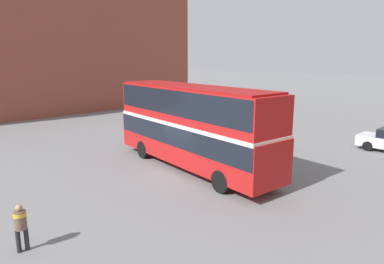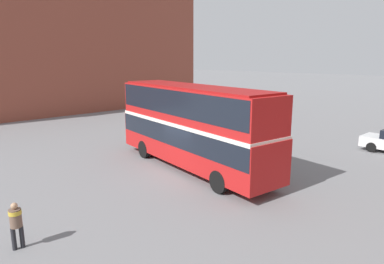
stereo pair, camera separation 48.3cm
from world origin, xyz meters
name	(u,v)px [view 1 (the left image)]	position (x,y,z in m)	size (l,w,h in m)	color
ground_plane	(183,173)	(0.00, 0.00, 0.00)	(240.00, 240.00, 0.00)	slate
building_row_left	(43,38)	(-27.74, 4.08, 8.27)	(10.64, 36.25, 16.53)	brown
double_decker_bus	(192,122)	(-0.27, 0.94, 2.67)	(11.70, 3.92, 4.64)	red
pedestrian_foreground	(21,223)	(1.98, -8.92, 0.98)	(0.44, 0.44, 1.60)	#232328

